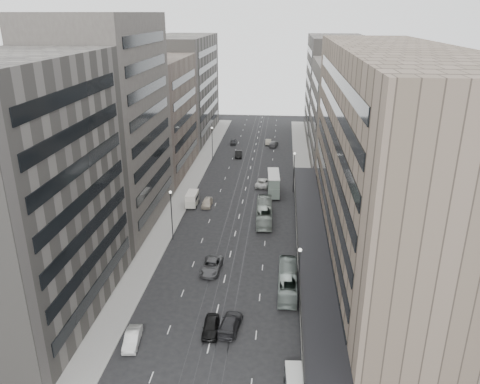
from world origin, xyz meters
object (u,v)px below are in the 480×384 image
(sedan_1, at_px, (132,338))
(bus_far, at_px, (264,212))
(bus_near, at_px, (288,281))
(vw_microbus, at_px, (294,382))
(panel_van, at_px, (192,199))
(double_decker, at_px, (273,183))
(sedan_2, at_px, (211,266))
(sedan_0, at_px, (211,327))

(sedan_1, bearing_deg, bus_far, 63.10)
(bus_near, relative_size, vw_microbus, 2.52)
(vw_microbus, height_order, sedan_1, vw_microbus)
(vw_microbus, bearing_deg, panel_van, 109.11)
(bus_near, height_order, double_decker, double_decker)
(vw_microbus, distance_m, panel_van, 48.15)
(panel_van, height_order, sedan_2, panel_van)
(double_decker, relative_size, sedan_0, 1.84)
(bus_near, relative_size, sedan_2, 1.78)
(sedan_2, bearing_deg, bus_near, -16.68)
(panel_van, bearing_deg, sedan_0, -76.42)
(bus_far, xyz_separation_m, sedan_2, (-6.60, -17.72, -0.76))
(double_decker, relative_size, vw_microbus, 2.03)
(bus_far, relative_size, sedan_2, 1.97)
(bus_near, distance_m, bus_far, 21.96)
(panel_van, xyz_separation_m, sedan_1, (0.82, -39.17, -0.77))
(vw_microbus, relative_size, sedan_0, 0.91)
(panel_van, xyz_separation_m, sedan_2, (7.09, -23.02, -0.70))
(sedan_0, height_order, sedan_1, sedan_0)
(panel_van, height_order, sedan_1, panel_van)
(double_decker, height_order, sedan_2, double_decker)
(sedan_1, xyz_separation_m, sedan_2, (6.27, 16.16, 0.07))
(sedan_0, relative_size, sedan_1, 1.01)
(double_decker, xyz_separation_m, panel_van, (-14.93, -7.44, -0.87))
(bus_near, xyz_separation_m, vw_microbus, (0.61, -17.64, -0.23))
(bus_near, relative_size, bus_far, 0.90)
(double_decker, xyz_separation_m, sedan_1, (-14.11, -46.61, -1.64))
(vw_microbus, bearing_deg, double_decker, 90.48)
(bus_far, bearing_deg, sedan_2, 67.48)
(sedan_1, bearing_deg, sedan_2, 62.69)
(vw_microbus, relative_size, panel_van, 0.93)
(bus_far, distance_m, double_decker, 12.83)
(panel_van, distance_m, sedan_0, 37.48)
(sedan_1, height_order, sedan_2, sedan_2)
(double_decker, bearing_deg, bus_far, -98.70)
(bus_near, bearing_deg, double_decker, -84.91)
(bus_far, xyz_separation_m, vw_microbus, (4.61, -39.23, -0.37))
(sedan_1, bearing_deg, double_decker, 67.07)
(bus_near, xyz_separation_m, sedan_0, (-8.66, -9.47, -0.65))
(bus_near, relative_size, double_decker, 1.24)
(double_decker, bearing_deg, sedan_2, -107.60)
(bus_near, distance_m, vw_microbus, 17.65)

